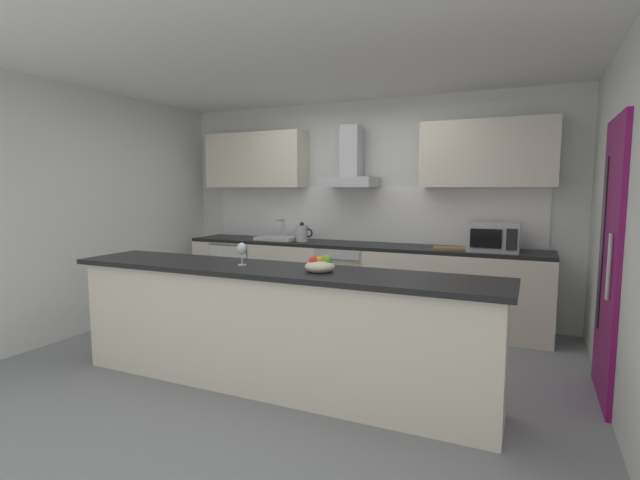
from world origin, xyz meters
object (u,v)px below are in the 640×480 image
at_px(refrigerator, 240,274).
at_px(range_hood, 350,168).
at_px(sink, 279,238).
at_px(kettle, 302,233).
at_px(microwave, 494,237).
at_px(fruit_bowl, 320,266).
at_px(oven, 346,280).
at_px(wine_glass, 242,250).
at_px(chopping_board, 449,248).

height_order(refrigerator, range_hood, range_hood).
bearing_deg(sink, kettle, -7.25).
xyz_separation_m(microwave, fruit_bowl, (-1.03, -2.05, -0.06)).
bearing_deg(microwave, oven, 179.02).
relative_size(microwave, fruit_bowl, 2.27).
bearing_deg(sink, fruit_bowl, -53.94).
relative_size(microwave, kettle, 1.73).
bearing_deg(kettle, wine_glass, -76.40).
xyz_separation_m(refrigerator, kettle, (0.93, -0.03, 0.58)).
bearing_deg(wine_glass, oven, 88.06).
xyz_separation_m(refrigerator, sink, (0.57, 0.01, 0.50)).
relative_size(kettle, fruit_bowl, 1.31).
xyz_separation_m(refrigerator, range_hood, (1.49, 0.13, 1.36)).
distance_m(oven, kettle, 0.78).
height_order(fruit_bowl, chopping_board, fruit_bowl).
distance_m(microwave, chopping_board, 0.46).
xyz_separation_m(oven, microwave, (1.63, -0.03, 0.59)).
xyz_separation_m(microwave, range_hood, (-1.63, 0.16, 0.74)).
bearing_deg(refrigerator, microwave, -0.46).
relative_size(wine_glass, chopping_board, 0.52).
bearing_deg(oven, kettle, -176.58).
relative_size(kettle, wine_glass, 1.62).
bearing_deg(wine_glass, microwave, 50.18).
height_order(wine_glass, chopping_board, wine_glass).
bearing_deg(microwave, chopping_board, 179.45).
bearing_deg(microwave, wine_glass, -129.82).
height_order(sink, kettle, sink).
bearing_deg(oven, wine_glass, -91.94).
relative_size(microwave, wine_glass, 2.81).
bearing_deg(fruit_bowl, oven, 106.24).
bearing_deg(wine_glass, range_hood, 88.17).
bearing_deg(oven, chopping_board, -1.14).
bearing_deg(sink, chopping_board, -0.94).
relative_size(microwave, sink, 1.00).
relative_size(sink, wine_glass, 2.81).
xyz_separation_m(wine_glass, fruit_bowl, (0.67, -0.00, -0.08)).
relative_size(sink, kettle, 1.73).
bearing_deg(chopping_board, oven, 178.86).
distance_m(refrigerator, range_hood, 2.02).
bearing_deg(wine_glass, chopping_board, 58.30).
height_order(kettle, fruit_bowl, kettle).
bearing_deg(refrigerator, chopping_board, -0.45).
relative_size(oven, chopping_board, 2.35).
relative_size(sink, range_hood, 0.69).
relative_size(refrigerator, wine_glass, 4.78).
xyz_separation_m(oven, fruit_bowl, (0.60, -2.08, 0.53)).
height_order(oven, chopping_board, chopping_board).
distance_m(refrigerator, kettle, 1.09).
bearing_deg(fruit_bowl, chopping_board, 73.94).
distance_m(refrigerator, chopping_board, 2.73).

